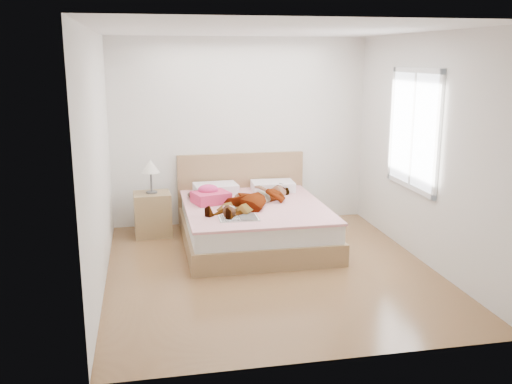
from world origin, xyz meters
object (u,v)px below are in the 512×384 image
(bed, at_px, (253,221))
(nightstand, at_px, (153,211))
(phone, at_px, (212,186))
(magazine, at_px, (239,218))
(woman, at_px, (255,196))
(towel, at_px, (210,196))
(plush_toy, at_px, (229,211))
(coffee_mug, at_px, (232,210))

(bed, bearing_deg, nightstand, 157.65)
(phone, distance_m, magazine, 1.03)
(woman, relative_size, towel, 3.06)
(plush_toy, bearing_deg, coffee_mug, 65.83)
(bed, bearing_deg, magazine, -114.22)
(bed, distance_m, coffee_mug, 0.62)
(phone, distance_m, coffee_mug, 0.80)
(magazine, relative_size, plush_toy, 1.97)
(woman, relative_size, plush_toy, 6.78)
(woman, distance_m, phone, 0.64)
(coffee_mug, bearing_deg, towel, 108.51)
(coffee_mug, bearing_deg, magazine, -79.64)
(towel, relative_size, nightstand, 0.51)
(plush_toy, xyz_separation_m, nightstand, (-0.87, 1.09, -0.24))
(bed, xyz_separation_m, plush_toy, (-0.40, -0.57, 0.30))
(towel, distance_m, coffee_mug, 0.61)
(towel, xyz_separation_m, coffee_mug, (0.19, -0.58, -0.05))
(bed, distance_m, plush_toy, 0.76)
(coffee_mug, height_order, plush_toy, plush_toy)
(phone, distance_m, bed, 0.72)
(phone, height_order, bed, bed)
(bed, relative_size, coffee_mug, 17.96)
(woman, xyz_separation_m, magazine, (-0.31, -0.59, -0.10))
(nightstand, bearing_deg, magazine, -50.84)
(coffee_mug, bearing_deg, phone, 101.13)
(phone, xyz_separation_m, magazine, (0.19, -0.99, -0.16))
(woman, xyz_separation_m, coffee_mug, (-0.35, -0.37, -0.07))
(phone, xyz_separation_m, nightstand, (-0.77, 0.19, -0.34))
(woman, relative_size, bed, 0.77)
(woman, bearing_deg, coffee_mug, -89.82)
(nightstand, bearing_deg, woman, -24.88)
(phone, height_order, magazine, phone)
(magazine, xyz_separation_m, coffee_mug, (-0.04, 0.22, 0.03))
(phone, xyz_separation_m, plush_toy, (0.09, -0.90, -0.10))
(bed, height_order, towel, bed)
(towel, bearing_deg, coffee_mug, -71.49)
(coffee_mug, xyz_separation_m, nightstand, (-0.92, 0.96, -0.22))
(phone, distance_m, plush_toy, 0.91)
(woman, relative_size, phone, 17.84)
(bed, xyz_separation_m, nightstand, (-1.26, 0.52, 0.06))
(woman, xyz_separation_m, plush_toy, (-0.41, -0.50, -0.04))
(bed, relative_size, nightstand, 2.04)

